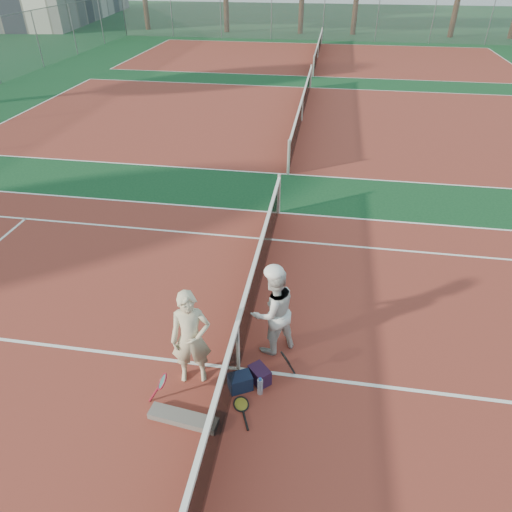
# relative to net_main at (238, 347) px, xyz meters

# --- Properties ---
(ground) EXTENTS (130.00, 130.00, 0.00)m
(ground) POSITION_rel_net_main_xyz_m (0.00, 0.00, -0.51)
(ground) COLOR #0F3A1D
(ground) RESTS_ON ground
(court_main) EXTENTS (23.77, 10.97, 0.01)m
(court_main) POSITION_rel_net_main_xyz_m (0.00, 0.00, -0.51)
(court_main) COLOR maroon
(court_main) RESTS_ON ground
(court_far_a) EXTENTS (23.77, 10.97, 0.01)m
(court_far_a) POSITION_rel_net_main_xyz_m (0.00, 13.50, -0.51)
(court_far_a) COLOR maroon
(court_far_a) RESTS_ON ground
(court_far_b) EXTENTS (23.77, 10.97, 0.01)m
(court_far_b) POSITION_rel_net_main_xyz_m (0.00, 27.00, -0.51)
(court_far_b) COLOR maroon
(court_far_b) RESTS_ON ground
(net_main) EXTENTS (0.10, 10.98, 1.02)m
(net_main) POSITION_rel_net_main_xyz_m (0.00, 0.00, 0.00)
(net_main) COLOR black
(net_main) RESTS_ON ground
(net_far_a) EXTENTS (0.10, 10.98, 1.02)m
(net_far_a) POSITION_rel_net_main_xyz_m (0.00, 13.50, 0.00)
(net_far_a) COLOR black
(net_far_a) RESTS_ON ground
(net_far_b) EXTENTS (0.10, 10.98, 1.02)m
(net_far_b) POSITION_rel_net_main_xyz_m (0.00, 27.00, 0.00)
(net_far_b) COLOR black
(net_far_b) RESTS_ON ground
(fence_back) EXTENTS (32.00, 0.06, 3.00)m
(fence_back) POSITION_rel_net_main_xyz_m (0.00, 34.00, 0.99)
(fence_back) COLOR slate
(fence_back) RESTS_ON ground
(player_a) EXTENTS (0.70, 0.54, 1.69)m
(player_a) POSITION_rel_net_main_xyz_m (-0.67, -0.27, 0.34)
(player_a) COLOR beige
(player_a) RESTS_ON ground
(player_b) EXTENTS (1.02, 0.99, 1.65)m
(player_b) POSITION_rel_net_main_xyz_m (0.48, 0.58, 0.32)
(player_b) COLOR silver
(player_b) RESTS_ON ground
(racket_red) EXTENTS (0.39, 0.35, 0.53)m
(racket_red) POSITION_rel_net_main_xyz_m (-0.99, -0.79, -0.24)
(racket_red) COLOR maroon
(racket_red) RESTS_ON ground
(racket_black_held) EXTENTS (0.37, 0.38, 0.56)m
(racket_black_held) POSITION_rel_net_main_xyz_m (0.77, -0.06, -0.23)
(racket_black_held) COLOR black
(racket_black_held) RESTS_ON ground
(racket_spare) EXTENTS (0.48, 0.66, 0.03)m
(racket_spare) POSITION_rel_net_main_xyz_m (0.18, -0.70, -0.49)
(racket_spare) COLOR black
(racket_spare) RESTS_ON ground
(sports_bag_navy) EXTENTS (0.43, 0.38, 0.28)m
(sports_bag_navy) POSITION_rel_net_main_xyz_m (0.10, -0.39, -0.37)
(sports_bag_navy) COLOR black
(sports_bag_navy) RESTS_ON ground
(sports_bag_purple) EXTENTS (0.41, 0.41, 0.28)m
(sports_bag_purple) POSITION_rel_net_main_xyz_m (0.38, -0.20, -0.37)
(sports_bag_purple) COLOR black
(sports_bag_purple) RESTS_ON ground
(net_cover_canvas) EXTENTS (1.06, 0.36, 0.11)m
(net_cover_canvas) POSITION_rel_net_main_xyz_m (-0.61, -1.11, -0.46)
(net_cover_canvas) COLOR #5F5A56
(net_cover_canvas) RESTS_ON ground
(water_bottle) EXTENTS (0.09, 0.09, 0.30)m
(water_bottle) POSITION_rel_net_main_xyz_m (0.43, -0.43, -0.36)
(water_bottle) COLOR #C9E7FF
(water_bottle) RESTS_ON ground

